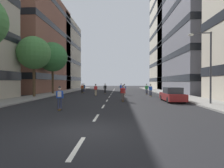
% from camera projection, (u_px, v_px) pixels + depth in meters
% --- Properties ---
extents(ground_plane, '(134.47, 134.47, 0.00)m').
position_uv_depth(ground_plane, '(111.00, 95.00, 30.40)').
color(ground_plane, black).
extents(sidewalk_left, '(3.58, 61.63, 0.14)m').
position_uv_depth(sidewalk_left, '(56.00, 93.00, 33.57)').
color(sidewalk_left, gray).
rests_on(sidewalk_left, ground_plane).
extents(sidewalk_right, '(3.58, 61.63, 0.14)m').
position_uv_depth(sidewalk_right, '(168.00, 93.00, 32.82)').
color(sidewalk_right, gray).
rests_on(sidewalk_right, ground_plane).
extents(lane_markings, '(0.16, 52.20, 0.01)m').
position_uv_depth(lane_markings, '(111.00, 94.00, 30.99)').
color(lane_markings, silver).
rests_on(lane_markings, ground_plane).
extents(building_left_mid, '(13.77, 21.43, 20.47)m').
position_uv_depth(building_left_mid, '(27.00, 44.00, 40.38)').
color(building_left_mid, brown).
rests_on(building_left_mid, ground_plane).
extents(building_left_far, '(13.77, 17.81, 20.00)m').
position_uv_depth(building_left_far, '(52.00, 55.00, 55.80)').
color(building_left_far, '#B2A893').
rests_on(building_left_far, ground_plane).
extents(building_right_mid, '(13.77, 23.82, 27.34)m').
position_uv_depth(building_right_mid, '(202.00, 26.00, 38.94)').
color(building_right_mid, slate).
rests_on(building_right_mid, ground_plane).
extents(building_right_far, '(13.77, 18.54, 31.54)m').
position_uv_depth(building_right_far, '(178.00, 35.00, 54.33)').
color(building_right_far, '#BCB29E').
rests_on(building_right_far, ground_plane).
extents(parked_car_near, '(1.82, 4.40, 1.52)m').
position_uv_depth(parked_car_near, '(172.00, 95.00, 19.88)').
color(parked_car_near, maroon).
rests_on(parked_car_near, ground_plane).
extents(street_tree_near, '(4.39, 4.39, 8.04)m').
position_uv_depth(street_tree_near, '(34.00, 53.00, 24.95)').
color(street_tree_near, '#4C3823').
rests_on(street_tree_near, sidewalk_left).
extents(street_tree_mid, '(4.99, 4.99, 8.72)m').
position_uv_depth(street_tree_mid, '(53.00, 57.00, 31.98)').
color(street_tree_mid, '#4C3823').
rests_on(street_tree_mid, sidewalk_left).
extents(streetlamp_right, '(2.13, 0.30, 6.50)m').
position_uv_depth(streetlamp_right, '(207.00, 59.00, 16.94)').
color(streetlamp_right, '#3F3F44').
rests_on(streetlamp_right, sidewalk_right).
extents(skater_0, '(0.53, 0.90, 1.78)m').
position_uv_depth(skater_0, '(147.00, 88.00, 31.44)').
color(skater_0, brown).
rests_on(skater_0, ground_plane).
extents(skater_1, '(0.54, 0.90, 1.78)m').
position_uv_depth(skater_1, '(124.00, 89.00, 29.76)').
color(skater_1, brown).
rests_on(skater_1, ground_plane).
extents(skater_2, '(0.56, 0.92, 1.78)m').
position_uv_depth(skater_2, '(82.00, 88.00, 34.45)').
color(skater_2, brown).
rests_on(skater_2, ground_plane).
extents(skater_4, '(0.54, 0.90, 1.78)m').
position_uv_depth(skater_4, '(84.00, 87.00, 37.25)').
color(skater_4, brown).
rests_on(skater_4, ground_plane).
extents(skater_5, '(0.56, 0.92, 1.78)m').
position_uv_depth(skater_5, '(96.00, 89.00, 28.89)').
color(skater_5, brown).
rests_on(skater_5, ground_plane).
extents(skater_6, '(0.55, 0.91, 1.78)m').
position_uv_depth(skater_6, '(151.00, 90.00, 27.08)').
color(skater_6, brown).
rests_on(skater_6, ground_plane).
extents(skater_7, '(0.57, 0.92, 1.78)m').
position_uv_depth(skater_7, '(60.00, 96.00, 13.99)').
color(skater_7, brown).
rests_on(skater_7, ground_plane).
extents(skater_8, '(0.54, 0.91, 1.78)m').
position_uv_depth(skater_8, '(123.00, 92.00, 20.04)').
color(skater_8, brown).
rests_on(skater_8, ground_plane).
extents(skater_9, '(0.53, 0.90, 1.78)m').
position_uv_depth(skater_9, '(121.00, 88.00, 36.00)').
color(skater_9, brown).
rests_on(skater_9, ground_plane).
extents(skater_10, '(0.56, 0.92, 1.78)m').
position_uv_depth(skater_10, '(105.00, 88.00, 33.93)').
color(skater_10, brown).
rests_on(skater_10, ground_plane).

